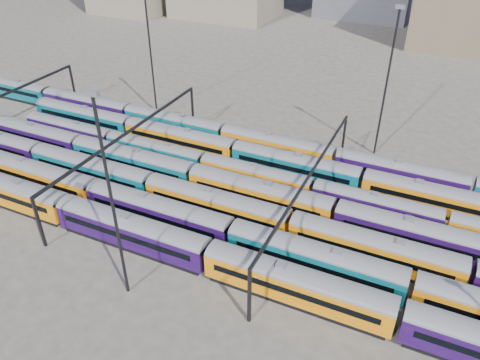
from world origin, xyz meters
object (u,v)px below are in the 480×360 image
at_px(rake_1, 158,210).
at_px(rake_2, 290,223).
at_px(mast_2, 111,195).
at_px(rake_0, 131,229).

xyz_separation_m(rake_1, rake_2, (17.69, 5.00, -0.04)).
relative_size(rake_1, rake_2, 1.18).
xyz_separation_m(rake_2, mast_2, (-14.33, -17.00, 11.09)).
height_order(rake_2, mast_2, mast_2).
height_order(rake_1, rake_2, rake_1).
height_order(rake_1, mast_2, mast_2).
distance_m(rake_0, rake_2, 21.04).
xyz_separation_m(rake_1, mast_2, (3.36, -12.00, 11.05)).
relative_size(rake_1, mast_2, 6.17).
bearing_deg(rake_1, mast_2, -74.37).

